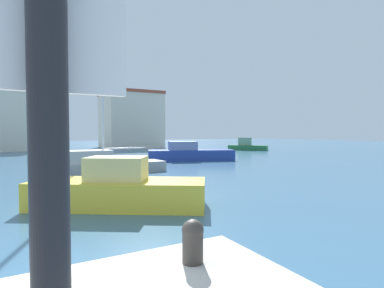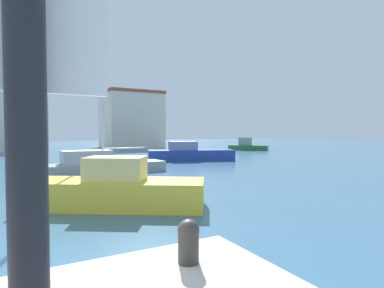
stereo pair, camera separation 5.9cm
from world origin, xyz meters
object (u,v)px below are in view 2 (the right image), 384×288
(mooring_bollard, at_px, (188,240))
(sailboat_grey_behind_lamppost, at_px, (99,164))
(motorboat_blue_near_pier, at_px, (189,153))
(motorboat_green_distant_north, at_px, (247,146))
(motorboat_yellow_far_right, at_px, (118,190))

(mooring_bollard, bearing_deg, sailboat_grey_behind_lamppost, 81.45)
(sailboat_grey_behind_lamppost, xyz_separation_m, motorboat_blue_near_pier, (9.44, 5.50, 0.05))
(sailboat_grey_behind_lamppost, bearing_deg, motorboat_green_distant_north, 32.95)
(mooring_bollard, relative_size, motorboat_yellow_far_right, 0.08)
(motorboat_blue_near_pier, bearing_deg, motorboat_green_distant_north, 34.53)
(sailboat_grey_behind_lamppost, distance_m, motorboat_yellow_far_right, 9.37)
(mooring_bollard, relative_size, motorboat_blue_near_pier, 0.06)
(motorboat_green_distant_north, distance_m, motorboat_blue_near_pier, 18.85)
(mooring_bollard, bearing_deg, motorboat_green_distant_north, 50.10)
(motorboat_blue_near_pier, relative_size, motorboat_yellow_far_right, 1.36)
(motorboat_green_distant_north, bearing_deg, mooring_bollard, -129.90)
(mooring_bollard, relative_size, motorboat_green_distant_north, 0.09)
(sailboat_grey_behind_lamppost, height_order, motorboat_green_distant_north, sailboat_grey_behind_lamppost)
(motorboat_green_distant_north, relative_size, motorboat_blue_near_pier, 0.66)
(motorboat_yellow_far_right, bearing_deg, sailboat_grey_behind_lamppost, 81.71)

